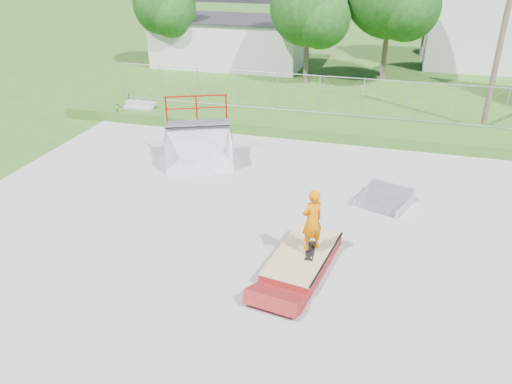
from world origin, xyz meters
TOP-DOWN VIEW (x-y plane):
  - ground at (0.00, 0.00)m, footprint 120.00×120.00m
  - concrete_pad at (0.00, 0.00)m, footprint 20.00×16.00m
  - grass_berm at (0.00, 9.50)m, footprint 24.00×3.00m
  - grind_box at (1.52, -1.17)m, footprint 1.77×2.97m
  - quarter_pipe at (-3.55, 4.29)m, footprint 3.12×2.92m
  - flat_bank_ramp at (3.42, 2.91)m, footprint 1.93×1.98m
  - skateboard at (1.70, -1.13)m, footprint 0.26×0.80m
  - skater at (1.70, -1.13)m, footprint 0.73×0.72m
  - concrete_stairs at (-8.50, 8.70)m, footprint 1.50×1.60m
  - chain_link_fence at (0.00, 10.50)m, footprint 20.00×0.06m
  - utility_building_flat at (-8.00, 22.00)m, footprint 10.00×6.00m
  - gable_house at (9.00, 26.00)m, footprint 8.40×6.08m
  - utility_pole at (7.50, 12.00)m, footprint 0.24×0.24m
  - tree_left_near at (-1.75, 17.83)m, footprint 4.76×4.48m
  - tree_left_far at (-11.77, 19.85)m, footprint 4.42×4.16m
  - tree_back_mid at (5.21, 27.86)m, footprint 4.08×3.84m

SIDE VIEW (x-z plane):
  - ground at x=0.00m, z-range 0.00..0.00m
  - concrete_pad at x=0.00m, z-range 0.00..0.04m
  - grind_box at x=1.52m, z-range 0.00..0.41m
  - flat_bank_ramp at x=3.42m, z-range 0.00..0.45m
  - grass_berm at x=0.00m, z-range 0.00..0.50m
  - concrete_stairs at x=-8.50m, z-range 0.00..0.80m
  - skateboard at x=1.70m, z-range 0.39..0.52m
  - quarter_pipe at x=-3.55m, z-range 0.00..2.49m
  - skater at x=1.70m, z-range 0.46..2.16m
  - chain_link_fence at x=0.00m, z-range 0.50..2.30m
  - utility_building_flat at x=-8.00m, z-range 0.00..3.00m
  - tree_back_mid at x=5.21m, z-range 0.78..6.48m
  - gable_house at x=9.00m, z-range -0.63..8.31m
  - tree_left_far at x=-11.77m, z-range 0.85..7.02m
  - utility_pole at x=7.50m, z-range 0.00..8.00m
  - tree_left_near at x=-1.75m, z-range 0.91..7.56m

